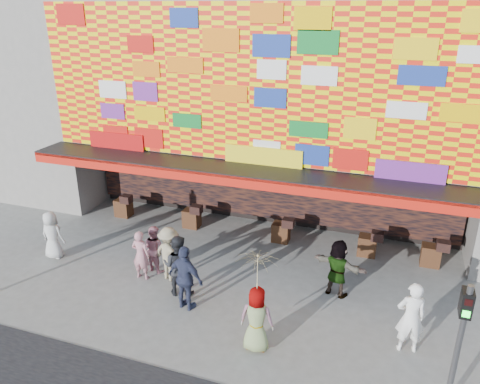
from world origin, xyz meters
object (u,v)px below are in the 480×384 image
at_px(ped_e, 186,278).
at_px(ped_b, 141,255).
at_px(ped_g, 257,319).
at_px(ped_d, 169,254).
at_px(parasol, 257,272).
at_px(ped_a, 52,235).
at_px(ped_c, 178,265).
at_px(ped_f, 338,268).
at_px(ped_i, 154,248).
at_px(signal_right, 461,335).
at_px(ped_h, 411,317).

bearing_deg(ped_e, ped_b, -12.63).
bearing_deg(ped_b, ped_g, 156.10).
relative_size(ped_d, parasol, 0.91).
xyz_separation_m(ped_a, ped_e, (5.40, -1.11, 0.14)).
bearing_deg(ped_g, ped_c, -32.52).
bearing_deg(ped_e, ped_a, 1.67).
relative_size(ped_d, ped_e, 0.90).
bearing_deg(ped_g, ped_f, -120.87).
relative_size(ped_e, ped_f, 1.10).
xyz_separation_m(ped_a, ped_d, (4.27, 0.10, 0.04)).
xyz_separation_m(ped_c, ped_i, (-1.30, 0.94, -0.17)).
height_order(signal_right, ped_f, signal_right).
distance_m(ped_h, parasol, 3.88).
xyz_separation_m(ped_a, parasol, (7.73, -2.05, 1.35)).
distance_m(ped_c, ped_h, 6.36).
xyz_separation_m(signal_right, ped_i, (-8.48, 2.88, -1.10)).
bearing_deg(ped_c, ped_e, 125.18).
distance_m(ped_h, ped_i, 7.76).
bearing_deg(ped_d, parasol, 168.15).
bearing_deg(ped_h, ped_c, -16.56).
xyz_separation_m(ped_f, ped_g, (-1.49, -2.99, -0.01)).
bearing_deg(ped_h, ped_g, 5.32).
relative_size(ped_a, ped_d, 0.95).
bearing_deg(ped_c, ped_h, 170.09).
xyz_separation_m(ped_g, parasol, (0.00, -0.00, 1.31)).
xyz_separation_m(ped_b, ped_h, (7.79, -0.72, 0.15)).
bearing_deg(signal_right, ped_c, 164.87).
height_order(signal_right, parasol, signal_right).
bearing_deg(ped_b, ped_c, 165.59).
xyz_separation_m(ped_b, ped_c, (1.45, -0.37, 0.13)).
xyz_separation_m(ped_a, ped_i, (3.57, 0.42, -0.06)).
bearing_deg(ped_i, ped_f, -157.43).
xyz_separation_m(ped_b, ped_f, (5.80, 1.09, 0.07)).
distance_m(ped_c, ped_g, 3.25).
distance_m(ped_a, ped_b, 3.43).
xyz_separation_m(ped_c, ped_e, (0.53, -0.59, 0.03)).
bearing_deg(ped_f, ped_a, 22.12).
xyz_separation_m(ped_c, parasol, (2.86, -1.53, 1.24)).
bearing_deg(ped_i, ped_e, 157.36).
xyz_separation_m(ped_a, ped_f, (9.23, 0.95, 0.05)).
bearing_deg(parasol, ped_i, 149.29).
bearing_deg(parasol, ped_e, 158.05).
relative_size(ped_b, ped_c, 0.86).
height_order(ped_b, ped_c, ped_c).
relative_size(ped_d, ped_g, 1.01).
bearing_deg(signal_right, ped_a, 168.47).
xyz_separation_m(ped_b, ped_i, (0.15, 0.57, -0.04)).
distance_m(ped_d, ped_e, 1.66).
bearing_deg(ped_b, ped_a, -2.59).
bearing_deg(ped_f, parasol, 79.77).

